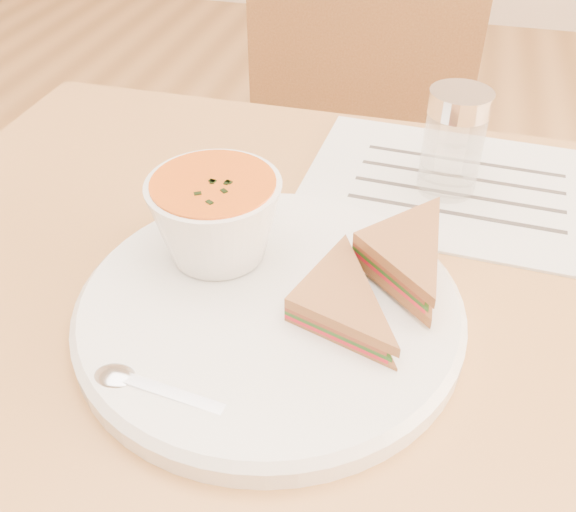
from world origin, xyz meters
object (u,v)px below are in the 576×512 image
(condiment_shaker, at_px, (453,144))
(soup_bowl, at_px, (216,222))
(plate, at_px, (270,310))
(chair_far, at_px, (326,255))

(condiment_shaker, bearing_deg, soup_bowl, -134.78)
(plate, relative_size, condiment_shaker, 2.82)
(chair_far, height_order, soup_bowl, chair_far)
(soup_bowl, distance_m, condiment_shaker, 0.26)
(soup_bowl, bearing_deg, plate, -36.94)
(chair_far, distance_m, soup_bowl, 0.58)
(chair_far, distance_m, condiment_shaker, 0.49)
(chair_far, xyz_separation_m, condiment_shaker, (0.17, -0.26, 0.38))
(plate, height_order, soup_bowl, soup_bowl)
(plate, bearing_deg, condiment_shaker, 61.27)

